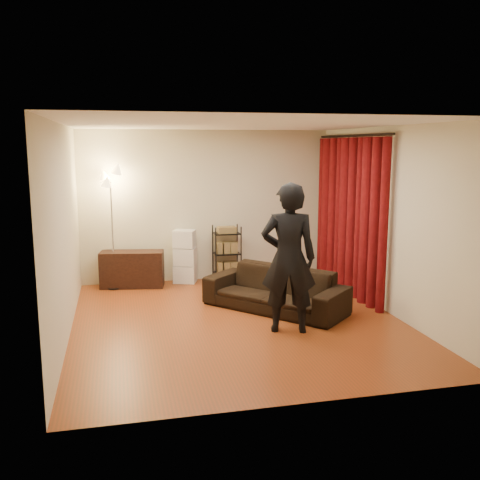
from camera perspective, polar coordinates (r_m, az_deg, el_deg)
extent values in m
plane|color=maroon|center=(7.56, -0.23, -8.66)|extent=(5.00, 5.00, 0.00)
plane|color=white|center=(7.17, -0.25, 12.25)|extent=(5.00, 5.00, 0.00)
plane|color=beige|center=(9.68, -3.52, 3.66)|extent=(5.00, 0.00, 5.00)
plane|color=beige|center=(4.88, 6.27, -2.77)|extent=(5.00, 0.00, 5.00)
plane|color=beige|center=(7.10, -18.25, 0.83)|extent=(0.00, 5.00, 5.00)
plane|color=beige|center=(8.04, 15.62, 1.99)|extent=(0.00, 5.00, 5.00)
cylinder|color=black|center=(8.93, 11.93, 10.84)|extent=(0.04, 2.65, 0.04)
imported|color=black|center=(8.01, 3.77, -5.29)|extent=(2.05, 2.13, 0.62)
imported|color=black|center=(6.96, 5.20, -1.95)|extent=(0.82, 0.64, 1.97)
cube|color=black|center=(9.45, -11.42, -3.06)|extent=(1.12, 0.58, 0.63)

